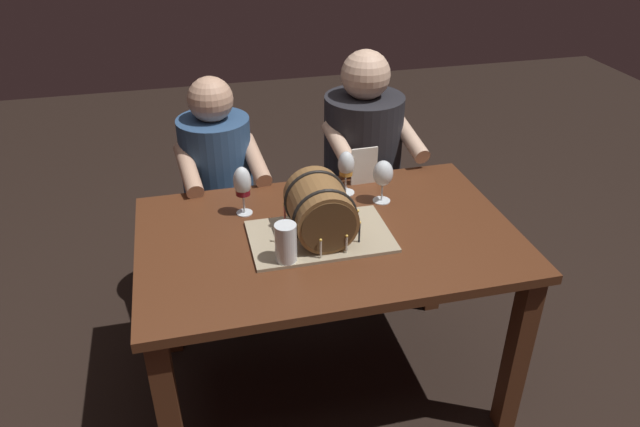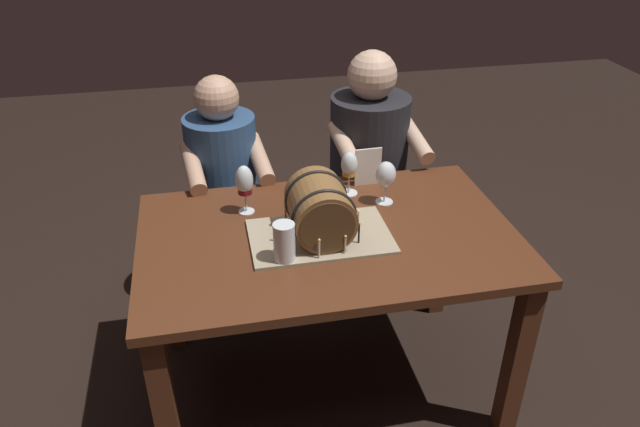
{
  "view_description": "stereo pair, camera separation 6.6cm",
  "coord_description": "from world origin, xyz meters",
  "px_view_note": "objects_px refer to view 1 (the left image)",
  "views": [
    {
      "loc": [
        -0.46,
        -1.76,
        1.9
      ],
      "look_at": [
        -0.03,
        -0.02,
        0.84
      ],
      "focal_mm": 33.8,
      "sensor_mm": 36.0,
      "label": 1
    },
    {
      "loc": [
        -0.4,
        -1.78,
        1.9
      ],
      "look_at": [
        -0.03,
        -0.02,
        0.84
      ],
      "focal_mm": 33.8,
      "sensor_mm": 36.0,
      "label": 2
    }
  ],
  "objects_px": {
    "wine_glass_empty": "(383,174)",
    "wine_glass_red": "(242,184)",
    "barrel_cake": "(320,213)",
    "person_seated_left": "(221,210)",
    "menu_card": "(364,166)",
    "dining_table": "(328,259)",
    "beer_pint": "(286,245)",
    "person_seated_right": "(362,182)",
    "wine_glass_amber": "(346,166)"
  },
  "relations": [
    {
      "from": "wine_glass_empty",
      "to": "wine_glass_red",
      "type": "height_order",
      "value": "wine_glass_red"
    },
    {
      "from": "barrel_cake",
      "to": "person_seated_left",
      "type": "bearing_deg",
      "value": 113.78
    },
    {
      "from": "menu_card",
      "to": "person_seated_left",
      "type": "xyz_separation_m",
      "value": [
        -0.57,
        0.32,
        -0.31
      ]
    },
    {
      "from": "dining_table",
      "to": "wine_glass_red",
      "type": "xyz_separation_m",
      "value": [
        -0.27,
        0.21,
        0.24
      ]
    },
    {
      "from": "beer_pint",
      "to": "person_seated_left",
      "type": "height_order",
      "value": "person_seated_left"
    },
    {
      "from": "barrel_cake",
      "to": "wine_glass_empty",
      "type": "bearing_deg",
      "value": 33.92
    },
    {
      "from": "menu_card",
      "to": "wine_glass_red",
      "type": "bearing_deg",
      "value": -167.85
    },
    {
      "from": "menu_card",
      "to": "person_seated_right",
      "type": "bearing_deg",
      "value": 71.56
    },
    {
      "from": "barrel_cake",
      "to": "menu_card",
      "type": "height_order",
      "value": "barrel_cake"
    },
    {
      "from": "wine_glass_empty",
      "to": "person_seated_left",
      "type": "bearing_deg",
      "value": 141.12
    },
    {
      "from": "dining_table",
      "to": "person_seated_right",
      "type": "distance_m",
      "value": 0.74
    },
    {
      "from": "dining_table",
      "to": "wine_glass_amber",
      "type": "xyz_separation_m",
      "value": [
        0.14,
        0.28,
        0.23
      ]
    },
    {
      "from": "menu_card",
      "to": "person_seated_left",
      "type": "distance_m",
      "value": 0.73
    },
    {
      "from": "wine_glass_empty",
      "to": "wine_glass_amber",
      "type": "bearing_deg",
      "value": 140.67
    },
    {
      "from": "dining_table",
      "to": "barrel_cake",
      "type": "height_order",
      "value": "barrel_cake"
    },
    {
      "from": "wine_glass_amber",
      "to": "person_seated_right",
      "type": "relative_size",
      "value": 0.15
    },
    {
      "from": "menu_card",
      "to": "barrel_cake",
      "type": "bearing_deg",
      "value": -128.88
    },
    {
      "from": "wine_glass_amber",
      "to": "person_seated_right",
      "type": "bearing_deg",
      "value": 63.36
    },
    {
      "from": "barrel_cake",
      "to": "wine_glass_amber",
      "type": "xyz_separation_m",
      "value": [
        0.18,
        0.3,
        0.02
      ]
    },
    {
      "from": "dining_table",
      "to": "menu_card",
      "type": "distance_m",
      "value": 0.45
    },
    {
      "from": "wine_glass_empty",
      "to": "menu_card",
      "type": "distance_m",
      "value": 0.16
    },
    {
      "from": "wine_glass_red",
      "to": "beer_pint",
      "type": "height_order",
      "value": "wine_glass_red"
    },
    {
      "from": "wine_glass_amber",
      "to": "person_seated_right",
      "type": "distance_m",
      "value": 0.52
    },
    {
      "from": "beer_pint",
      "to": "person_seated_right",
      "type": "xyz_separation_m",
      "value": [
        0.52,
        0.8,
        -0.24
      ]
    },
    {
      "from": "menu_card",
      "to": "person_seated_right",
      "type": "relative_size",
      "value": 0.13
    },
    {
      "from": "dining_table",
      "to": "wine_glass_red",
      "type": "relative_size",
      "value": 6.95
    },
    {
      "from": "dining_table",
      "to": "wine_glass_empty",
      "type": "distance_m",
      "value": 0.39
    },
    {
      "from": "wine_glass_amber",
      "to": "menu_card",
      "type": "xyz_separation_m",
      "value": [
        0.1,
        0.06,
        -0.04
      ]
    },
    {
      "from": "barrel_cake",
      "to": "person_seated_right",
      "type": "relative_size",
      "value": 0.41
    },
    {
      "from": "wine_glass_empty",
      "to": "person_seated_right",
      "type": "height_order",
      "value": "person_seated_right"
    },
    {
      "from": "menu_card",
      "to": "person_seated_left",
      "type": "bearing_deg",
      "value": 148.99
    },
    {
      "from": "beer_pint",
      "to": "wine_glass_empty",
      "type": "bearing_deg",
      "value": 35.98
    },
    {
      "from": "dining_table",
      "to": "wine_glass_empty",
      "type": "relative_size",
      "value": 7.77
    },
    {
      "from": "wine_glass_empty",
      "to": "wine_glass_red",
      "type": "bearing_deg",
      "value": 176.39
    },
    {
      "from": "wine_glass_amber",
      "to": "person_seated_left",
      "type": "relative_size",
      "value": 0.16
    },
    {
      "from": "person_seated_left",
      "to": "menu_card",
      "type": "bearing_deg",
      "value": -29.41
    },
    {
      "from": "barrel_cake",
      "to": "wine_glass_red",
      "type": "height_order",
      "value": "barrel_cake"
    },
    {
      "from": "dining_table",
      "to": "wine_glass_empty",
      "type": "xyz_separation_m",
      "value": [
        0.26,
        0.18,
        0.23
      ]
    },
    {
      "from": "wine_glass_empty",
      "to": "menu_card",
      "type": "xyz_separation_m",
      "value": [
        -0.02,
        0.16,
        -0.04
      ]
    },
    {
      "from": "wine_glass_red",
      "to": "beer_pint",
      "type": "distance_m",
      "value": 0.37
    },
    {
      "from": "wine_glass_empty",
      "to": "beer_pint",
      "type": "xyz_separation_m",
      "value": [
        -0.44,
        -0.32,
        -0.05
      ]
    },
    {
      "from": "wine_glass_red",
      "to": "person_seated_left",
      "type": "xyz_separation_m",
      "value": [
        -0.06,
        0.45,
        -0.36
      ]
    },
    {
      "from": "barrel_cake",
      "to": "wine_glass_amber",
      "type": "distance_m",
      "value": 0.35
    },
    {
      "from": "wine_glass_amber",
      "to": "person_seated_right",
      "type": "height_order",
      "value": "person_seated_right"
    },
    {
      "from": "beer_pint",
      "to": "barrel_cake",
      "type": "bearing_deg",
      "value": 39.89
    },
    {
      "from": "wine_glass_amber",
      "to": "person_seated_right",
      "type": "xyz_separation_m",
      "value": [
        0.19,
        0.38,
        -0.29
      ]
    },
    {
      "from": "wine_glass_amber",
      "to": "barrel_cake",
      "type": "bearing_deg",
      "value": -120.88
    },
    {
      "from": "barrel_cake",
      "to": "person_seated_right",
      "type": "distance_m",
      "value": 0.82
    },
    {
      "from": "dining_table",
      "to": "person_seated_left",
      "type": "height_order",
      "value": "person_seated_left"
    },
    {
      "from": "dining_table",
      "to": "person_seated_right",
      "type": "height_order",
      "value": "person_seated_right"
    }
  ]
}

